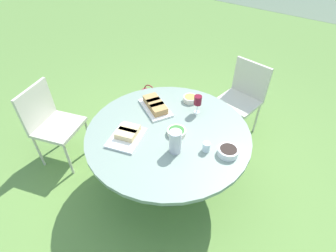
{
  "coord_description": "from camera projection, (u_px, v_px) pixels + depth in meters",
  "views": [
    {
      "loc": [
        1.02,
        -1.35,
        2.25
      ],
      "look_at": [
        0.0,
        0.0,
        0.79
      ],
      "focal_mm": 28.0,
      "sensor_mm": 36.0,
      "label": 1
    }
  ],
  "objects": [
    {
      "name": "water_pitcher",
      "position": [
        175.0,
        142.0,
        2.03
      ],
      "size": [
        0.11,
        0.1,
        0.2
      ],
      "color": "silver",
      "rests_on": "dining_table"
    },
    {
      "name": "ground_plane",
      "position": [
        168.0,
        183.0,
        2.75
      ],
      "size": [
        40.0,
        40.0,
        0.0
      ],
      "primitive_type": "plane",
      "color": "#668E42"
    },
    {
      "name": "platter_charcuterie",
      "position": [
        155.0,
        106.0,
        2.5
      ],
      "size": [
        0.43,
        0.36,
        0.08
      ],
      "color": "white",
      "rests_on": "dining_table"
    },
    {
      "name": "platter_bread_main",
      "position": [
        127.0,
        135.0,
        2.2
      ],
      "size": [
        0.33,
        0.38,
        0.07
      ],
      "color": "white",
      "rests_on": "dining_table"
    },
    {
      "name": "handbag",
      "position": [
        150.0,
        100.0,
        3.67
      ],
      "size": [
        0.3,
        0.14,
        0.37
      ],
      "color": "maroon",
      "rests_on": "ground_plane"
    },
    {
      "name": "chair_near_left",
      "position": [
        243.0,
        94.0,
        3.07
      ],
      "size": [
        0.49,
        0.48,
        0.89
      ],
      "color": "beige",
      "rests_on": "ground_plane"
    },
    {
      "name": "bowl_olives",
      "position": [
        228.0,
        151.0,
        2.05
      ],
      "size": [
        0.16,
        0.16,
        0.06
      ],
      "color": "white",
      "rests_on": "dining_table"
    },
    {
      "name": "chair_near_right",
      "position": [
        50.0,
        120.0,
        2.71
      ],
      "size": [
        0.54,
        0.55,
        0.89
      ],
      "color": "beige",
      "rests_on": "ground_plane"
    },
    {
      "name": "dining_table",
      "position": [
        168.0,
        139.0,
        2.34
      ],
      "size": [
        1.43,
        1.43,
        0.73
      ],
      "color": "#4C4C51",
      "rests_on": "ground_plane"
    },
    {
      "name": "cup_water_near",
      "position": [
        206.0,
        147.0,
        2.07
      ],
      "size": [
        0.06,
        0.06,
        0.08
      ],
      "color": "silver",
      "rests_on": "dining_table"
    },
    {
      "name": "wine_glass",
      "position": [
        198.0,
        101.0,
        2.39
      ],
      "size": [
        0.07,
        0.07,
        0.18
      ],
      "color": "silver",
      "rests_on": "dining_table"
    },
    {
      "name": "bowl_fries",
      "position": [
        190.0,
        99.0,
        2.6
      ],
      "size": [
        0.14,
        0.14,
        0.05
      ],
      "color": "beige",
      "rests_on": "dining_table"
    },
    {
      "name": "bowl_salad",
      "position": [
        177.0,
        132.0,
        2.23
      ],
      "size": [
        0.16,
        0.16,
        0.04
      ],
      "color": "beige",
      "rests_on": "dining_table"
    },
    {
      "name": "river_strip",
      "position": [
        336.0,
        0.0,
        7.75
      ],
      "size": [
        40.0,
        4.41,
        0.01
      ],
      "color": "#6B7F5B",
      "rests_on": "ground_plane"
    }
  ]
}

